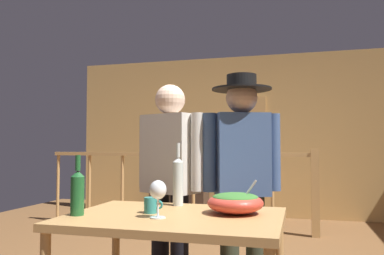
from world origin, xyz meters
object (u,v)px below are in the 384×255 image
mug_teal (151,205)px  person_standing_left (170,174)px  wine_glass (158,191)px  stair_railing (211,179)px  person_standing_right (242,171)px  salad_bowl (235,202)px  wine_bottle_green (77,191)px  flat_screen_tv (179,171)px  wine_bottle_clear (178,180)px  framed_picture (253,111)px  serving_table (175,230)px  tv_console (179,202)px

mug_teal → person_standing_left: (-0.12, 0.69, 0.12)m
wine_glass → stair_railing: bearing=97.9°
stair_railing → person_standing_right: size_ratio=2.33×
wine_glass → person_standing_left: size_ratio=0.12×
salad_bowl → mug_teal: salad_bowl is taller
wine_bottle_green → mug_teal: bearing=25.6°
flat_screen_tv → salad_bowl: (1.55, -3.93, 0.10)m
wine_glass → wine_bottle_clear: 0.43m
framed_picture → mug_teal: 4.46m
person_standing_left → serving_table: bearing=132.4°
wine_bottle_clear → mug_teal: bearing=-101.6°
framed_picture → wine_glass: size_ratio=2.40×
framed_picture → wine_bottle_clear: bearing=-90.1°
stair_railing → mug_teal: size_ratio=35.27×
framed_picture → person_standing_left: size_ratio=0.29×
person_standing_left → framed_picture: bearing=-71.1°
salad_bowl → wine_glass: 0.43m
stair_railing → mug_teal: bearing=-83.3°
wine_bottle_clear → person_standing_left: (-0.18, 0.39, 0.01)m
flat_screen_tv → wine_bottle_clear: size_ratio=1.66×
wine_glass → mug_teal: wine_glass is taller
wine_glass → person_standing_right: size_ratio=0.12×
flat_screen_tv → wine_bottle_clear: bearing=-72.8°
wine_glass → wine_bottle_green: size_ratio=0.60×
framed_picture → flat_screen_tv: bearing=-164.6°
flat_screen_tv → mug_teal: (1.10, -4.04, 0.08)m
tv_console → salad_bowl: size_ratio=2.96×
tv_console → serving_table: 4.29m
wine_glass → wine_bottle_green: (-0.44, -0.04, -0.01)m
wine_bottle_clear → framed_picture: bearing=89.9°
framed_picture → person_standing_left: bearing=-92.9°
serving_table → wine_glass: wine_glass is taller
framed_picture → person_standing_left: (-0.19, -3.68, -0.78)m
tv_console → person_standing_right: size_ratio=0.55×
tv_console → wine_bottle_clear: size_ratio=2.34×
person_standing_right → wine_glass: bearing=47.0°
serving_table → wine_bottle_green: bearing=-162.5°
salad_bowl → person_standing_right: (-0.04, 0.58, 0.13)m
mug_teal → person_standing_left: person_standing_left is taller
flat_screen_tv → person_standing_right: 3.69m
wine_glass → salad_bowl: bearing=33.3°
salad_bowl → wine_bottle_green: bearing=-160.9°
framed_picture → serving_table: (0.07, -4.38, -1.03)m
flat_screen_tv → salad_bowl: 4.23m
framed_picture → tv_console: framed_picture is taller
tv_console → wine_bottle_green: bearing=-79.9°
flat_screen_tv → serving_table: size_ratio=0.57×
framed_picture → salad_bowl: framed_picture is taller
tv_console → wine_bottle_clear: bearing=-72.9°
salad_bowl → mug_teal: size_ratio=2.83×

